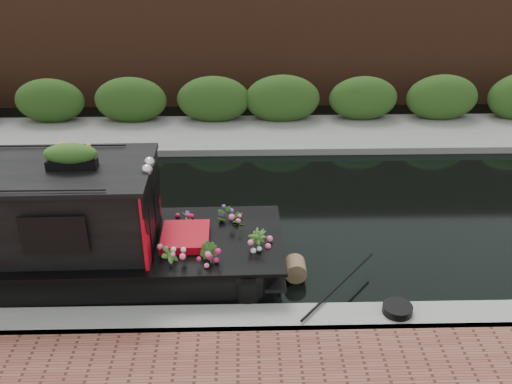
{
  "coord_description": "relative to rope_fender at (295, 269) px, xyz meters",
  "views": [
    {
      "loc": [
        0.94,
        -9.81,
        5.75
      ],
      "look_at": [
        1.16,
        -0.6,
        0.89
      ],
      "focal_mm": 40.0,
      "sensor_mm": 36.0,
      "label": 1
    }
  ],
  "objects": [
    {
      "name": "near_bank_coping",
      "position": [
        -1.78,
        -1.29,
        -0.18
      ],
      "size": [
        40.0,
        0.6,
        0.5
      ],
      "primitive_type": "cube",
      "color": "gray",
      "rests_on": "ground"
    },
    {
      "name": "rope_fender",
      "position": [
        0.0,
        0.0,
        0.0
      ],
      "size": [
        0.36,
        0.38,
        0.36
      ],
      "primitive_type": "cylinder",
      "rotation": [
        1.57,
        0.0,
        0.0
      ],
      "color": "brown",
      "rests_on": "ground"
    },
    {
      "name": "far_brick_wall",
      "position": [
        -1.78,
        9.21,
        -0.18
      ],
      "size": [
        40.0,
        1.0,
        8.0
      ],
      "primitive_type": "cube",
      "color": "#4F2B1A",
      "rests_on": "ground"
    },
    {
      "name": "far_hedge",
      "position": [
        -1.78,
        7.11,
        -0.18
      ],
      "size": [
        40.0,
        1.1,
        2.8
      ],
      "primitive_type": "cube",
      "color": "#274818",
      "rests_on": "ground"
    },
    {
      "name": "coiled_mooring_rope",
      "position": [
        1.4,
        -1.23,
        0.13
      ],
      "size": [
        0.44,
        0.44,
        0.12
      ],
      "primitive_type": "cylinder",
      "color": "black",
      "rests_on": "near_bank_coping"
    },
    {
      "name": "far_bank_path",
      "position": [
        -1.78,
        6.21,
        -0.18
      ],
      "size": [
        40.0,
        2.4,
        0.34
      ],
      "primitive_type": "cube",
      "color": "slate",
      "rests_on": "ground"
    },
    {
      "name": "ground",
      "position": [
        -1.78,
        2.01,
        -0.18
      ],
      "size": [
        80.0,
        80.0,
        0.0
      ],
      "primitive_type": "plane",
      "color": "black",
      "rests_on": "ground"
    }
  ]
}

